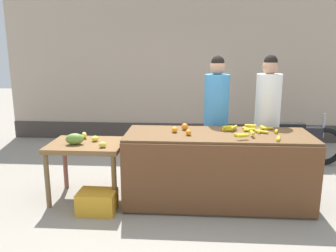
# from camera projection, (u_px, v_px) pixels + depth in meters

# --- Properties ---
(ground_plane) EXTENTS (24.00, 24.00, 0.00)m
(ground_plane) POSITION_uv_depth(u_px,v_px,m) (188.00, 201.00, 4.34)
(ground_plane) COLOR gray
(market_wall_back) EXTENTS (7.61, 0.23, 2.95)m
(market_wall_back) POSITION_uv_depth(u_px,v_px,m) (190.00, 71.00, 6.99)
(market_wall_back) COLOR tan
(market_wall_back) RESTS_ON ground
(fruit_stall_counter) EXTENTS (2.25, 0.82, 0.89)m
(fruit_stall_counter) POSITION_uv_depth(u_px,v_px,m) (217.00, 169.00, 4.20)
(fruit_stall_counter) COLOR brown
(fruit_stall_counter) RESTS_ON ground
(side_table_wooden) EXTENTS (0.92, 0.70, 0.74)m
(side_table_wooden) POSITION_uv_depth(u_px,v_px,m) (87.00, 151.00, 4.28)
(side_table_wooden) COLOR brown
(side_table_wooden) RESTS_ON ground
(banana_bunch_pile) EXTENTS (0.69, 0.68, 0.07)m
(banana_bunch_pile) POSITION_uv_depth(u_px,v_px,m) (252.00, 131.00, 4.14)
(banana_bunch_pile) COLOR yellow
(banana_bunch_pile) RESTS_ON fruit_stall_counter
(orange_pile) EXTENTS (0.24, 0.35, 0.09)m
(orange_pile) POSITION_uv_depth(u_px,v_px,m) (183.00, 129.00, 4.18)
(orange_pile) COLOR orange
(orange_pile) RESTS_ON fruit_stall_counter
(mango_papaya_pile) EXTENTS (0.59, 0.50, 0.14)m
(mango_papaya_pile) POSITION_uv_depth(u_px,v_px,m) (79.00, 139.00, 4.23)
(mango_papaya_pile) COLOR #DBCF47
(mango_papaya_pile) RESTS_ON side_table_wooden
(vendor_woman_blue_shirt) EXTENTS (0.34, 0.34, 1.81)m
(vendor_woman_blue_shirt) POSITION_uv_depth(u_px,v_px,m) (216.00, 121.00, 4.74)
(vendor_woman_blue_shirt) COLOR #33333D
(vendor_woman_blue_shirt) RESTS_ON ground
(vendor_woman_white_shirt) EXTENTS (0.34, 0.34, 1.82)m
(vendor_woman_white_shirt) POSITION_uv_depth(u_px,v_px,m) (267.00, 121.00, 4.70)
(vendor_woman_white_shirt) COLOR #33333D
(vendor_woman_white_shirt) RESTS_ON ground
(parked_motorcycle) EXTENTS (1.60, 0.18, 0.88)m
(parked_motorcycle) POSITION_uv_depth(u_px,v_px,m) (295.00, 141.00, 5.62)
(parked_motorcycle) COLOR black
(parked_motorcycle) RESTS_ON ground
(produce_crate) EXTENTS (0.45, 0.33, 0.26)m
(produce_crate) POSITION_uv_depth(u_px,v_px,m) (97.00, 202.00, 4.01)
(produce_crate) COLOR gold
(produce_crate) RESTS_ON ground
(produce_sack) EXTENTS (0.37, 0.42, 0.53)m
(produce_sack) POSITION_uv_depth(u_px,v_px,m) (149.00, 164.00, 4.94)
(produce_sack) COLOR maroon
(produce_sack) RESTS_ON ground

